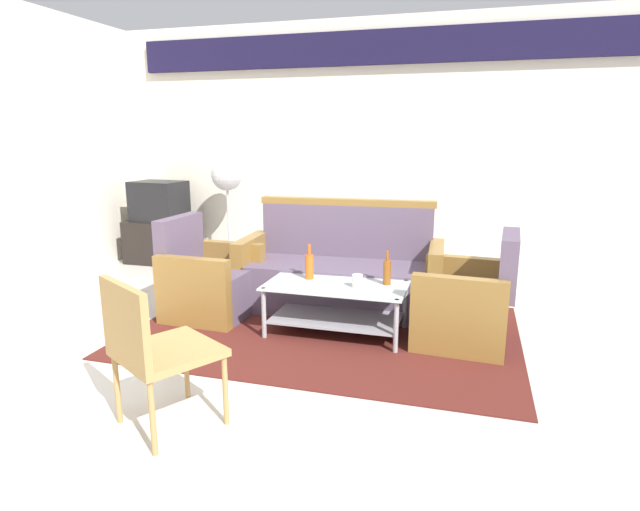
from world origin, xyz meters
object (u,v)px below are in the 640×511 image
at_px(bottle_brown, 387,272).
at_px(pedestal_fan, 227,182).
at_px(bottle_orange, 309,266).
at_px(tv_stand, 162,241).
at_px(coffee_table, 336,301).
at_px(cup, 357,281).
at_px(couch, 341,274).
at_px(armchair_left, 209,283).
at_px(armchair_right, 467,306).
at_px(television, 159,201).
at_px(wicker_chair, 151,343).

xyz_separation_m(bottle_brown, pedestal_fan, (-2.16, 1.68, 0.50)).
relative_size(bottle_orange, tv_stand, 0.36).
relative_size(coffee_table, cup, 11.00).
xyz_separation_m(couch, tv_stand, (-2.55, 1.09, -0.06)).
xyz_separation_m(armchair_left, coffee_table, (1.18, -0.14, -0.02)).
xyz_separation_m(couch, armchair_right, (1.12, -0.52, -0.03)).
height_order(coffee_table, television, television).
distance_m(bottle_brown, wicker_chair, 1.97).
relative_size(cup, wicker_chair, 0.12).
height_order(armchair_left, wicker_chair, armchair_left).
height_order(television, wicker_chair, television).
bearing_deg(bottle_orange, cup, -16.81).
bearing_deg(coffee_table, couch, 101.08).
distance_m(armchair_right, bottle_brown, 0.65).
bearing_deg(tv_stand, bottle_orange, -34.08).
relative_size(television, pedestal_fan, 0.50).
xyz_separation_m(couch, bottle_orange, (-0.13, -0.55, 0.20)).
bearing_deg(armchair_left, bottle_orange, 89.14).
height_order(bottle_brown, wicker_chair, wicker_chair).
relative_size(couch, television, 2.87).
bearing_deg(coffee_table, bottle_brown, 14.84).
height_order(bottle_orange, pedestal_fan, pedestal_fan).
relative_size(armchair_left, armchair_right, 1.00).
bearing_deg(television, tv_stand, 90.00).
xyz_separation_m(couch, bottle_brown, (0.50, -0.54, 0.20)).
relative_size(tv_stand, wicker_chair, 0.95).
height_order(couch, wicker_chair, couch).
relative_size(bottle_brown, tv_stand, 0.34).
height_order(bottle_brown, television, television).
xyz_separation_m(bottle_brown, tv_stand, (-3.05, 1.63, -0.25)).
height_order(couch, coffee_table, couch).
distance_m(television, pedestal_fan, 0.93).
distance_m(armchair_right, coffee_table, 1.00).
relative_size(coffee_table, television, 1.72).
relative_size(bottle_orange, wicker_chair, 0.34).
height_order(armchair_left, pedestal_fan, pedestal_fan).
xyz_separation_m(armchair_right, bottle_orange, (-1.24, -0.03, 0.23)).
relative_size(armchair_right, bottle_brown, 3.14).
bearing_deg(cup, bottle_orange, 163.19).
bearing_deg(armchair_right, bottle_orange, 95.23).
height_order(armchair_right, bottle_brown, armchair_right).
xyz_separation_m(armchair_right, bottle_brown, (-0.61, -0.02, 0.23)).
bearing_deg(pedestal_fan, cup, -42.92).
relative_size(cup, tv_stand, 0.12).
distance_m(bottle_orange, pedestal_fan, 2.33).
height_order(armchair_right, cup, armchair_right).
relative_size(armchair_left, pedestal_fan, 0.67).
bearing_deg(wicker_chair, bottle_brown, 91.41).
relative_size(armchair_right, wicker_chair, 1.01).
bearing_deg(couch, bottle_brown, 130.51).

